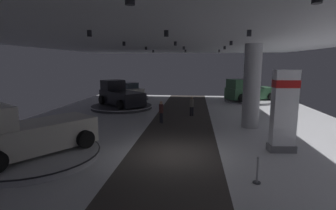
{
  "coord_description": "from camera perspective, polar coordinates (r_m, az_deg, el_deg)",
  "views": [
    {
      "loc": [
        1.0,
        -11.69,
        4.31
      ],
      "look_at": [
        -0.87,
        5.77,
        1.4
      ],
      "focal_mm": 27.58,
      "sensor_mm": 36.0,
      "label": 1
    }
  ],
  "objects": [
    {
      "name": "pickup_truck_deep_right",
      "position": [
        29.57,
        17.27,
        2.87
      ],
      "size": [
        5.69,
        4.31,
        2.3
      ],
      "color": "#2D5638",
      "rests_on": "display_platform_deep_right"
    },
    {
      "name": "pickup_truck_far_left",
      "position": [
        24.97,
        -10.6,
        2.14
      ],
      "size": [
        5.23,
        5.23,
        2.3
      ],
      "color": "black",
      "rests_on": "display_platform_far_left"
    },
    {
      "name": "display_platform_deep_left",
      "position": [
        30.89,
        -8.82,
        1.57
      ],
      "size": [
        4.88,
        4.88,
        0.27
      ],
      "color": "#333338",
      "rests_on": "ground"
    },
    {
      "name": "display_platform_deep_right",
      "position": [
        29.89,
        17.67,
        0.92
      ],
      "size": [
        5.68,
        5.68,
        0.22
      ],
      "color": "#B7B7BC",
      "rests_on": "ground"
    },
    {
      "name": "display_platform_far_left",
      "position": [
        24.84,
        -10.17,
        -0.36
      ],
      "size": [
        5.8,
        5.8,
        0.28
      ],
      "color": "#333338",
      "rests_on": "ground"
    },
    {
      "name": "display_platform_near_left",
      "position": [
        13.26,
        -27.28,
        -9.86
      ],
      "size": [
        5.68,
        5.68,
        0.31
      ],
      "color": "#B7B7BC",
      "rests_on": "ground"
    },
    {
      "name": "visitor_walking_far",
      "position": [
        18.4,
        -1.52,
        -1.25
      ],
      "size": [
        0.32,
        0.32,
        1.59
      ],
      "color": "black",
      "rests_on": "ground"
    },
    {
      "name": "brand_sign_pylon",
      "position": [
        13.51,
        24.25,
        -1.05
      ],
      "size": [
        1.31,
        0.74,
        3.97
      ],
      "color": "slate",
      "rests_on": "ground"
    },
    {
      "name": "display_car_deep_left",
      "position": [
        30.76,
        -8.83,
        3.19
      ],
      "size": [
        4.33,
        4.14,
        1.71
      ],
      "color": "silver",
      "rests_on": "display_platform_deep_left"
    },
    {
      "name": "pickup_truck_near_left",
      "position": [
        12.86,
        -28.96,
        -5.6
      ],
      "size": [
        4.74,
        5.56,
        2.3
      ],
      "color": "silver",
      "rests_on": "display_platform_near_left"
    },
    {
      "name": "ground",
      "position": [
        12.51,
        1.17,
        -10.87
      ],
      "size": [
        24.0,
        44.0,
        0.06
      ],
      "color": "silver"
    },
    {
      "name": "column_right",
      "position": [
        17.88,
        18.02,
        3.94
      ],
      "size": [
        1.11,
        1.11,
        5.5
      ],
      "color": "#ADADB2",
      "rests_on": "ground"
    },
    {
      "name": "stanchion_a",
      "position": [
        10.11,
        19.1,
        -14.08
      ],
      "size": [
        0.28,
        0.28,
        1.01
      ],
      "color": "#333338",
      "rests_on": "ground"
    },
    {
      "name": "ceiling_with_spotlights",
      "position": [
        11.8,
        1.27,
        15.43
      ],
      "size": [
        24.0,
        44.0,
        0.39
      ],
      "color": "silver"
    },
    {
      "name": "visitor_walking_near",
      "position": [
        20.94,
        5.27,
        0.01
      ],
      "size": [
        0.32,
        0.32,
        1.59
      ],
      "color": "black",
      "rests_on": "ground"
    }
  ]
}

